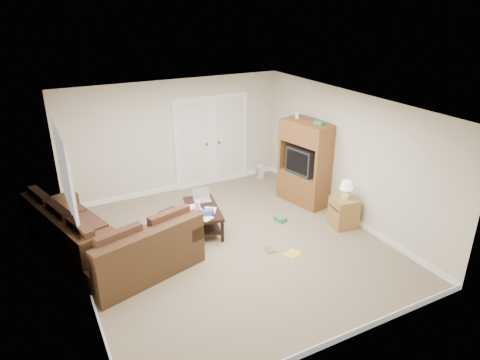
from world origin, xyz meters
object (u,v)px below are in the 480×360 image
sectional_sofa (105,243)px  side_cabinet (344,210)px  coffee_table (203,217)px  tv_armoire (306,162)px

sectional_sofa → side_cabinet: 4.37m
coffee_table → side_cabinet: 2.68m
sectional_sofa → side_cabinet: size_ratio=3.17×
coffee_table → side_cabinet: size_ratio=1.29×
side_cabinet → coffee_table: bearing=165.0°
sectional_sofa → tv_armoire: tv_armoire is taller
tv_armoire → sectional_sofa: bearing=174.0°
coffee_table → tv_armoire: size_ratio=0.64×
sectional_sofa → side_cabinet: bearing=-27.8°
coffee_table → tv_armoire: tv_armoire is taller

